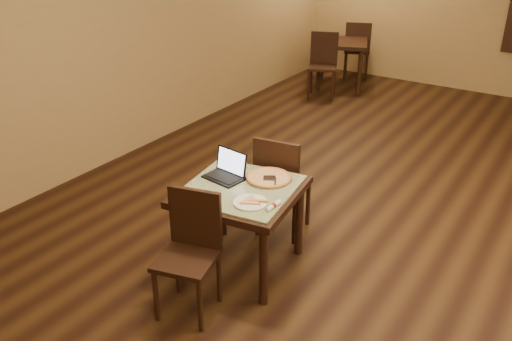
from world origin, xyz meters
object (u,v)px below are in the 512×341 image
Objects in this scene: other_table_b_chair_near at (323,61)px; other_table_b_chair_far at (357,47)px; chair_main_far at (280,181)px; laptop at (227,170)px; chair_main_near at (191,245)px; pizza_pan at (269,179)px; other_table_b at (341,49)px; tiled_table at (240,198)px.

other_table_b_chair_near is 1.00× the size of other_table_b_chair_far.
other_table_b_chair_near is at bearing -76.83° from chair_main_far.
chair_main_far is at bearing 74.91° from laptop.
laptop reaches higher than chair_main_near.
laptop is 5.88m from other_table_b_chair_far.
chair_main_far is at bearing 73.96° from chair_main_near.
chair_main_far is 0.98× the size of other_table_b_chair_far.
other_table_b is (-1.68, 4.98, -0.11)m from pizza_pan.
other_table_b_chair_far is (0.07, 1.20, 0.00)m from other_table_b_chair_near.
laptop is (-0.18, 0.72, 0.28)m from chair_main_near.
chair_main_near reaches higher than pizza_pan.
other_table_b_chair_near reaches higher than chair_main_far.
chair_main_far is at bearing 84.40° from other_table_b_chair_far.
pizza_pan is 0.38× the size of other_table_b_chair_far.
tiled_table is 1.03× the size of other_table_b_chair_far.
other_table_b is 1.07× the size of other_table_b_chair_near.
tiled_table is 2.69× the size of pizza_pan.
chair_main_near is 0.88× the size of other_table_b.
pizza_pan is at bearing -93.44° from other_table_b.
other_table_b_chair_near is (-0.03, -0.60, -0.08)m from other_table_b.
tiled_table is at bearing -19.35° from laptop.
tiled_table is 0.96× the size of other_table_b.
chair_main_far is at bearing 80.28° from tiled_table.
other_table_b_chair_near reaches higher than laptop.
tiled_table is at bearing -116.57° from pizza_pan.
pizza_pan is 5.26m from other_table_b.
other_table_b is at bearing 108.67° from pizza_pan.
chair_main_far is 2.56× the size of pizza_pan.
chair_main_far is 0.98× the size of other_table_b_chair_near.
other_table_b is at bearing -79.83° from chair_main_far.
laptop is (-0.20, 0.10, 0.16)m from tiled_table.
chair_main_near is 5.47m from other_table_b_chair_near.
other_table_b_chair_near is at bearing 92.28° from chair_main_near.
other_table_b_chair_far reaches higher than pizza_pan.
laptop is 5.30m from other_table_b.
laptop is 0.34× the size of other_table_b_chair_far.
other_table_b_chair_near is at bearing 100.56° from tiled_table.
laptop reaches higher than other_table_b.
other_table_b is (-1.36, 5.12, -0.17)m from laptop.
laptop is 0.35m from pizza_pan.
pizza_pan is (0.12, 0.24, 0.11)m from tiled_table.
other_table_b is at bearing 98.17° from tiled_table.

